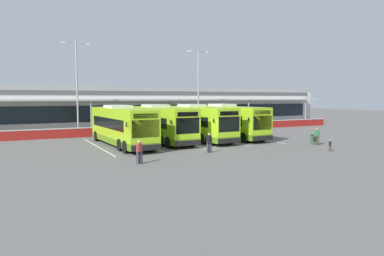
# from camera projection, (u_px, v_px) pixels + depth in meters

# --- Properties ---
(ground_plane) EXTENTS (200.00, 200.00, 0.00)m
(ground_plane) POSITION_uv_depth(u_px,v_px,m) (209.00, 149.00, 30.80)
(ground_plane) COLOR #605E5B
(terminal_building) EXTENTS (70.00, 13.00, 6.00)m
(terminal_building) POSITION_uv_depth(u_px,v_px,m) (122.00, 107.00, 54.34)
(terminal_building) COLOR silver
(terminal_building) RESTS_ON ground
(red_barrier_wall) EXTENTS (60.00, 0.40, 1.10)m
(red_barrier_wall) POSITION_uv_depth(u_px,v_px,m) (150.00, 129.00, 43.58)
(red_barrier_wall) COLOR maroon
(red_barrier_wall) RESTS_ON ground
(coach_bus_leftmost) EXTENTS (3.24, 12.23, 3.78)m
(coach_bus_leftmost) POSITION_uv_depth(u_px,v_px,m) (122.00, 127.00, 32.65)
(coach_bus_leftmost) COLOR #9ED11E
(coach_bus_leftmost) RESTS_ON ground
(coach_bus_left_centre) EXTENTS (3.24, 12.23, 3.78)m
(coach_bus_left_centre) POSITION_uv_depth(u_px,v_px,m) (159.00, 124.00, 35.53)
(coach_bus_left_centre) COLOR #9ED11E
(coach_bus_left_centre) RESTS_ON ground
(coach_bus_centre) EXTENTS (3.24, 12.23, 3.78)m
(coach_bus_centre) POSITION_uv_depth(u_px,v_px,m) (196.00, 123.00, 37.19)
(coach_bus_centre) COLOR #9ED11E
(coach_bus_centre) RESTS_ON ground
(coach_bus_right_centre) EXTENTS (3.24, 12.23, 3.78)m
(coach_bus_right_centre) POSITION_uv_depth(u_px,v_px,m) (227.00, 122.00, 39.23)
(coach_bus_right_centre) COLOR #9ED11E
(coach_bus_right_centre) RESTS_ON ground
(bay_stripe_far_west) EXTENTS (0.14, 13.00, 0.01)m
(bay_stripe_far_west) POSITION_uv_depth(u_px,v_px,m) (97.00, 146.00, 32.26)
(bay_stripe_far_west) COLOR silver
(bay_stripe_far_west) RESTS_ON ground
(bay_stripe_west) EXTENTS (0.14, 13.00, 0.01)m
(bay_stripe_west) POSITION_uv_depth(u_px,v_px,m) (141.00, 144.00, 34.18)
(bay_stripe_west) COLOR silver
(bay_stripe_west) RESTS_ON ground
(bay_stripe_mid_west) EXTENTS (0.14, 13.00, 0.01)m
(bay_stripe_mid_west) POSITION_uv_depth(u_px,v_px,m) (179.00, 141.00, 36.11)
(bay_stripe_mid_west) COLOR silver
(bay_stripe_mid_west) RESTS_ON ground
(bay_stripe_centre) EXTENTS (0.14, 13.00, 0.01)m
(bay_stripe_centre) POSITION_uv_depth(u_px,v_px,m) (214.00, 139.00, 38.03)
(bay_stripe_centre) COLOR silver
(bay_stripe_centre) RESTS_ON ground
(bay_stripe_mid_east) EXTENTS (0.14, 13.00, 0.01)m
(bay_stripe_mid_east) POSITION_uv_depth(u_px,v_px,m) (246.00, 137.00, 39.96)
(bay_stripe_mid_east) COLOR silver
(bay_stripe_mid_east) RESTS_ON ground
(pedestrian_with_handbag) EXTENTS (0.63, 0.38, 1.62)m
(pedestrian_with_handbag) POSITION_uv_depth(u_px,v_px,m) (317.00, 136.00, 33.06)
(pedestrian_with_handbag) COLOR #4C4238
(pedestrian_with_handbag) RESTS_ON ground
(pedestrian_in_dark_coat) EXTENTS (0.52, 0.34, 1.62)m
(pedestrian_in_dark_coat) POSITION_uv_depth(u_px,v_px,m) (209.00, 142.00, 28.46)
(pedestrian_in_dark_coat) COLOR #33333D
(pedestrian_in_dark_coat) RESTS_ON ground
(pedestrian_child) EXTENTS (0.33, 0.20, 1.00)m
(pedestrian_child) POSITION_uv_depth(u_px,v_px,m) (330.00, 145.00, 29.20)
(pedestrian_child) COLOR #4C4238
(pedestrian_child) RESTS_ON ground
(pedestrian_near_bin) EXTENTS (0.49, 0.39, 1.62)m
(pedestrian_near_bin) POSITION_uv_depth(u_px,v_px,m) (139.00, 151.00, 23.62)
(pedestrian_near_bin) COLOR #33333D
(pedestrian_near_bin) RESTS_ON ground
(lamp_post_west) EXTENTS (3.24, 0.28, 11.00)m
(lamp_post_west) POSITION_uv_depth(u_px,v_px,m) (77.00, 82.00, 41.04)
(lamp_post_west) COLOR #9E9EA3
(lamp_post_west) RESTS_ON ground
(lamp_post_centre) EXTENTS (3.24, 0.28, 11.00)m
(lamp_post_centre) POSITION_uv_depth(u_px,v_px,m) (198.00, 85.00, 48.30)
(lamp_post_centre) COLOR #9E9EA3
(lamp_post_centre) RESTS_ON ground
(litter_bin) EXTENTS (0.54, 0.54, 0.93)m
(litter_bin) POSITION_uv_depth(u_px,v_px,m) (313.00, 140.00, 33.58)
(litter_bin) COLOR #2D5133
(litter_bin) RESTS_ON ground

